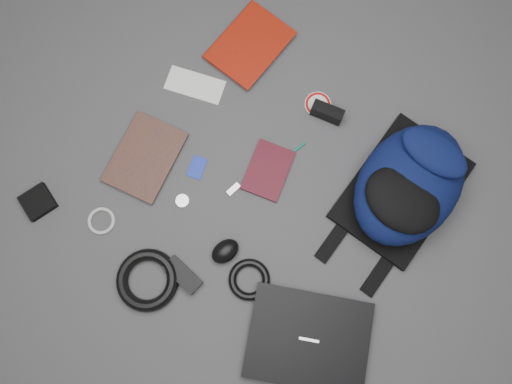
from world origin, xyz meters
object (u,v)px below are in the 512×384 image
Objects in this scene: dvd_case at (268,170)px; backpack at (409,184)px; mouse at (225,251)px; pouch at (38,202)px; power_brick at (183,275)px; textbook_red at (227,28)px; comic_book at (119,145)px; compact_camera at (327,113)px; laptop at (308,339)px.

backpack is at bearing 12.84° from dvd_case.
mouse is at bearing -124.21° from backpack.
power_brick is at bearing 9.62° from pouch.
textbook_red reaches higher than dvd_case.
comic_book is 2.10× the size of power_brick.
power_brick is at bearing -98.09° from mouse.
comic_book is at bearing 72.85° from pouch.
power_brick is at bearing -107.81° from compact_camera.
backpack is 5.01× the size of pouch.
mouse reaches higher than pouch.
laptop is at bearing -55.67° from dvd_case.
comic_book is 1.46× the size of dvd_case.
backpack reaches higher than textbook_red.
comic_book is (-0.84, -0.42, -0.09)m from backpack.
compact_camera reaches higher than pouch.
power_brick is (-0.06, -0.14, -0.01)m from mouse.
backpack is at bearing -24.30° from compact_camera.
laptop reaches higher than power_brick.
laptop is 3.90× the size of mouse.
pouch is at bearing -95.95° from textbook_red.
mouse is at bearing 20.96° from pouch.
laptop is 3.90× the size of pouch.
pouch is at bearing -141.74° from mouse.
dvd_case is at bearing 43.80° from pouch.
laptop is at bearing 16.11° from power_brick.
mouse is (0.45, -0.63, 0.01)m from textbook_red.
dvd_case is 0.75m from pouch.
backpack is 0.82m from textbook_red.
power_brick is at bearing -122.28° from backpack.
textbook_red is 2.56× the size of compact_camera.
mouse is 0.63m from pouch.
mouse is (-0.35, -0.49, -0.07)m from backpack.
compact_camera is at bearing 65.98° from dvd_case.
mouse is at bearing -19.39° from comic_book.
textbook_red is 1.51× the size of dvd_case.
pouch is (-0.59, -0.79, -0.02)m from compact_camera.
laptop is at bearing 6.81° from mouse.
comic_book is 2.83× the size of mouse.
textbook_red is 2.92× the size of pouch.
power_brick is 0.53m from pouch.
backpack is 1.28× the size of laptop.
textbook_red is 2.17× the size of power_brick.
dvd_case is (-0.39, -0.20, -0.09)m from backpack.
backpack is 0.76m from power_brick.
mouse reaches higher than power_brick.
pouch reaches higher than dvd_case.
compact_camera is 0.85× the size of power_brick.
pouch reaches higher than comic_book.
dvd_case is 1.93× the size of mouse.
laptop is at bearing -72.64° from compact_camera.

